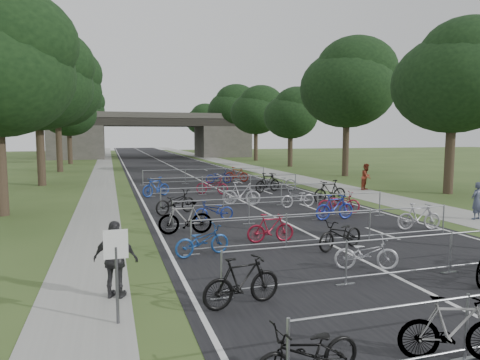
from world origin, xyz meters
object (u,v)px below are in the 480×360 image
object	(u,v)px
park_sign	(116,259)
pedestrian_c	(116,260)
overpass_bridge	(153,135)
bike_1	(453,329)
pedestrian_a	(477,201)
pedestrian_b	(366,177)
bike_0	(308,354)

from	to	relation	value
park_sign	pedestrian_c	bearing A→B (deg)	90.00
overpass_bridge	park_sign	bearing A→B (deg)	-96.26
park_sign	bike_1	bearing A→B (deg)	-30.31
bike_1	pedestrian_a	xyz separation A→B (m)	(9.74, 9.00, 0.28)
bike_1	pedestrian_b	xyz separation A→B (m)	(10.94, 18.96, 0.34)
overpass_bridge	pedestrian_b	world-z (taller)	overpass_bridge
park_sign	pedestrian_c	size ratio (longest dim) A/B	1.07
park_sign	pedestrian_b	distance (m)	22.64
pedestrian_a	pedestrian_b	bearing A→B (deg)	-111.78
bike_1	overpass_bridge	bearing A→B (deg)	17.35
bike_1	bike_0	bearing A→B (deg)	106.62
park_sign	pedestrian_a	world-z (taller)	park_sign
pedestrian_b	overpass_bridge	bearing A→B (deg)	67.48
bike_0	pedestrian_c	xyz separation A→B (m)	(-2.58, 4.23, 0.40)
overpass_bridge	pedestrian_a	size ratio (longest dim) A/B	19.37
park_sign	bike_0	bearing A→B (deg)	-47.92
bike_0	overpass_bridge	bearing A→B (deg)	169.55
overpass_bridge	bike_1	bearing A→B (deg)	-91.54
bike_0	bike_1	world-z (taller)	bike_1
park_sign	bike_1	world-z (taller)	park_sign
bike_0	pedestrian_a	distance (m)	15.11
overpass_bridge	bike_0	distance (m)	65.07
bike_1	pedestrian_b	size ratio (longest dim) A/B	1.01
pedestrian_a	pedestrian_c	bearing A→B (deg)	2.64
pedestrian_b	bike_0	bearing A→B (deg)	-159.26
park_sign	pedestrian_a	xyz separation A→B (m)	(14.79, 6.04, -0.47)
pedestrian_a	bike_1	bearing A→B (deg)	27.86
pedestrian_a	pedestrian_b	size ratio (longest dim) A/B	0.93
overpass_bridge	bike_1	xyz separation A→B (m)	(-1.74, -64.96, -3.01)
pedestrian_b	pedestrian_c	distance (m)	21.69
pedestrian_a	pedestrian_b	xyz separation A→B (m)	(1.21, 9.97, 0.06)
pedestrian_b	pedestrian_c	size ratio (longest dim) A/B	1.01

